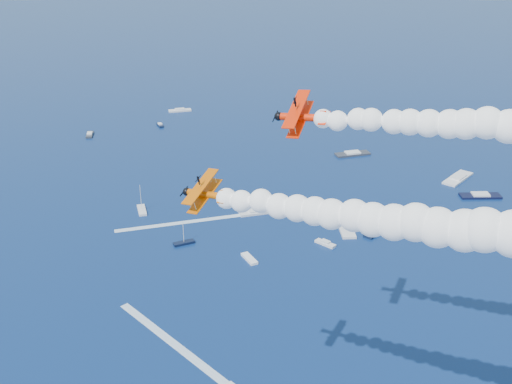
# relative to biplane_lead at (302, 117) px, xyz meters

# --- Properties ---
(biplane_lead) EXTENTS (9.26, 11.41, 9.31)m
(biplane_lead) POSITION_rel_biplane_lead_xyz_m (0.00, 0.00, 0.00)
(biplane_lead) COLOR #F82705
(biplane_trail) EXTENTS (8.75, 10.14, 7.42)m
(biplane_trail) POSITION_rel_biplane_lead_xyz_m (-9.75, -15.46, -7.32)
(biplane_trail) COLOR #D65A04
(smoke_trail_trail) EXTENTS (62.28, 25.54, 11.29)m
(smoke_trail_trail) POSITION_rel_biplane_lead_xyz_m (20.13, -20.48, -5.01)
(smoke_trail_trail) COLOR white
(spectator_boats) EXTENTS (228.26, 177.49, 0.70)m
(spectator_boats) POSITION_rel_biplane_lead_xyz_m (-9.78, 86.20, -57.35)
(spectator_boats) COLOR silver
(spectator_boats) RESTS_ON ground
(boat_wakes) EXTENTS (78.90, 106.11, 0.04)m
(boat_wakes) POSITION_rel_biplane_lead_xyz_m (-54.58, 21.58, -57.67)
(boat_wakes) COLOR white
(boat_wakes) RESTS_ON ground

